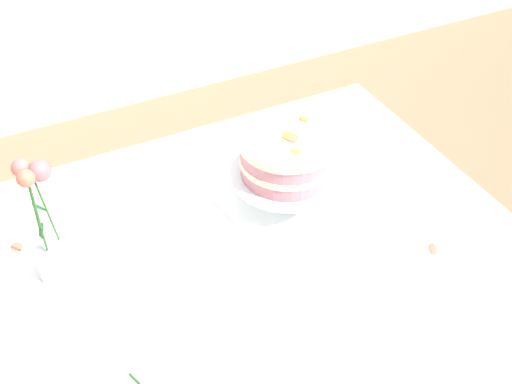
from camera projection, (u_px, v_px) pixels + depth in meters
name	position (u px, v px, depth m)	size (l,w,h in m)	color
dining_table	(238.00, 275.00, 1.65)	(1.40, 1.00, 0.74)	white
linen_napkin	(285.00, 201.00, 1.72)	(0.32, 0.32, 0.00)	white
cake_stand	(286.00, 177.00, 1.67)	(0.29, 0.29, 0.10)	silver
layer_cake	(287.00, 155.00, 1.62)	(0.25, 0.25, 0.12)	#CC7A84
flower_vase	(47.00, 238.00, 1.45)	(0.10, 0.10, 0.33)	silver
loose_petal_0	(261.00, 374.00, 1.32)	(0.03, 0.02, 0.00)	pink
loose_petal_1	(17.00, 246.00, 1.59)	(0.04, 0.03, 0.00)	#E56B51
loose_petal_2	(433.00, 249.00, 1.59)	(0.04, 0.02, 0.00)	#E56B51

